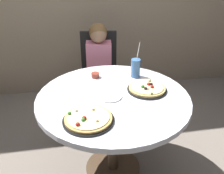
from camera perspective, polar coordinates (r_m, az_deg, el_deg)
name	(u,v)px	position (r m, az deg, el deg)	size (l,w,h in m)	color
ground_plane	(113,168)	(2.34, 0.22, -18.09)	(8.00, 8.00, 0.00)	slate
dining_table	(113,108)	(1.92, 0.26, -4.75)	(1.15, 1.15, 0.75)	silver
chair_wooden	(99,70)	(2.82, -2.98, 3.96)	(0.45, 0.45, 0.95)	black
diner_child	(99,81)	(2.67, -2.90, 1.44)	(0.30, 0.42, 1.08)	#3F4766
pizza_veggie	(88,119)	(1.60, -5.50, -7.30)	(0.33, 0.33, 0.05)	black
pizza_cheese	(147,88)	(1.96, 8.07, -0.29)	(0.31, 0.31, 0.05)	black
soda_cup	(136,68)	(2.13, 5.45, 4.37)	(0.08, 0.08, 0.31)	#3F72B2
sauce_bowl	(95,75)	(2.14, -3.85, 2.73)	(0.07, 0.07, 0.04)	brown
plate_small	(110,96)	(1.85, -0.46, -2.15)	(0.18, 0.18, 0.01)	white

